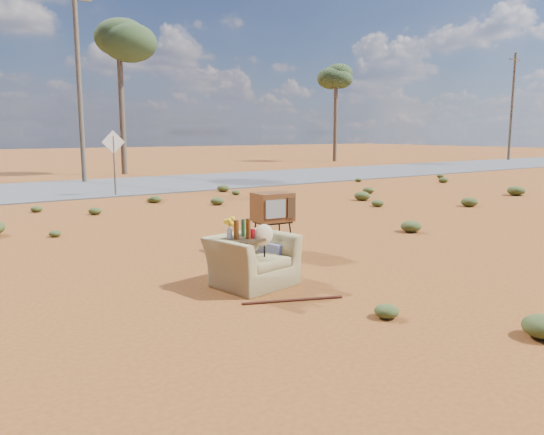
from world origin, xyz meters
TOP-DOWN VIEW (x-y plane):
  - ground at (0.00, 0.00)m, footprint 140.00×140.00m
  - highway at (0.00, 15.00)m, footprint 140.00×7.00m
  - armchair at (-0.39, 0.42)m, footprint 1.36×1.03m
  - tv_unit at (1.00, 2.00)m, footprint 0.70×0.59m
  - side_table at (-0.68, 0.34)m, footprint 0.62×0.62m
  - rusty_bar at (-0.45, -0.54)m, footprint 1.23×0.53m
  - road_sign at (1.50, 12.00)m, footprint 0.78×0.06m
  - eucalyptus_center at (5.00, 21.00)m, footprint 3.20×3.20m
  - eucalyptus_right at (22.00, 24.00)m, footprint 3.20×3.20m
  - utility_pole_center at (2.00, 17.50)m, footprint 1.40×0.20m
  - utility_pole_east at (34.00, 17.50)m, footprint 1.40×0.20m
  - scrub_patch at (-0.82, 4.41)m, footprint 17.49×8.07m

SIDE VIEW (x-z plane):
  - ground at x=0.00m, z-range 0.00..0.00m
  - rusty_bar at x=-0.45m, z-range 0.00..0.04m
  - highway at x=0.00m, z-range 0.00..0.04m
  - scrub_patch at x=-0.82m, z-range -0.03..0.30m
  - armchair at x=-0.39m, z-range -0.03..0.91m
  - side_table at x=-0.68m, z-range 0.23..1.21m
  - tv_unit at x=1.00m, z-range 0.26..1.31m
  - road_sign at x=1.50m, z-range 0.41..2.60m
  - utility_pole_center at x=2.00m, z-range 0.15..8.15m
  - utility_pole_east at x=34.00m, z-range 0.15..8.15m
  - eucalyptus_right at x=22.00m, z-range 2.39..9.49m
  - eucalyptus_center at x=5.00m, z-range 2.63..10.23m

